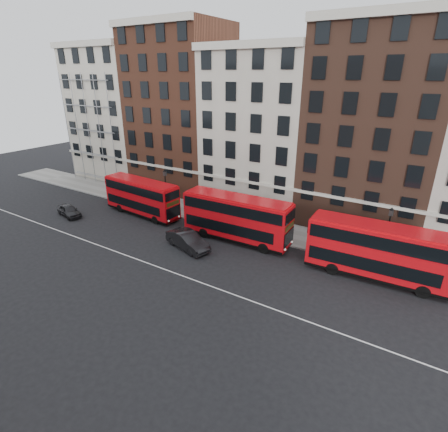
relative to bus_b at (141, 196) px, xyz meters
The scene contains 13 objects.
ground 12.06m from the bus_b, 32.55° to the right, with size 120.00×120.00×0.00m, color black.
pavement 11.03m from the bus_b, 22.49° to the left, with size 80.00×5.00×0.15m, color gray.
kerb 10.35m from the bus_b, ahead, with size 80.00×0.30×0.16m, color gray.
road_centre_line 13.23m from the bus_b, 39.99° to the right, with size 70.00×0.12×0.01m, color white.
building_terrace 16.99m from the bus_b, 49.96° to the left, with size 64.00×11.95×22.00m.
bus_b is the anchor object (origin of this frame).
bus_c 13.06m from the bus_b, ahead, with size 11.27×3.09×4.70m.
bus_d 26.45m from the bus_b, ahead, with size 11.39×3.27×4.73m.
car_rear 8.87m from the bus_b, 144.82° to the right, with size 1.61×4.01×1.37m, color #252427.
car_front 10.90m from the bus_b, 22.26° to the right, with size 1.77×5.08×1.67m, color black.
lamp_post_left 3.01m from the bus_b, 41.96° to the left, with size 0.44×0.44×5.33m.
lamp_post_right 26.78m from the bus_b, ahead, with size 0.44×0.44×5.33m.
iron_railings 11.93m from the bus_b, 32.40° to the left, with size 6.60×0.06×1.00m, color black, non-canonical shape.
Camera 1 is at (19.24, -21.64, 15.97)m, focal length 28.00 mm.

